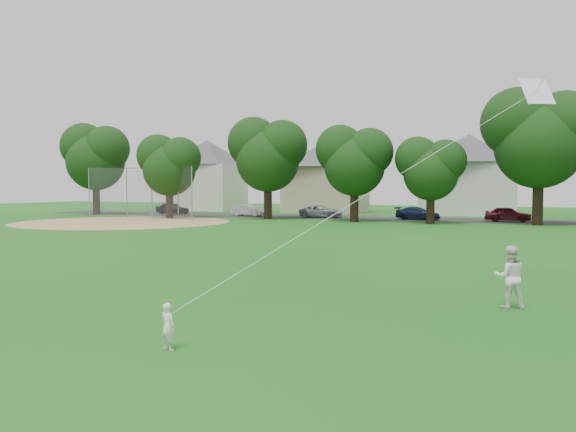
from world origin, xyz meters
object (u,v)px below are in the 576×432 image
at_px(baseball_backstop, 149,193).
at_px(older_boy, 510,277).
at_px(toddler, 168,326).
at_px(kite, 395,177).

bearing_deg(baseball_backstop, older_boy, -42.13).
height_order(toddler, older_boy, older_boy).
relative_size(toddler, baseball_backstop, 0.08).
distance_m(older_boy, kite, 3.83).
distance_m(kite, baseball_backstop, 42.50).
distance_m(toddler, baseball_backstop, 44.18).
xyz_separation_m(toddler, older_boy, (5.75, 6.26, 0.33)).
xyz_separation_m(older_boy, kite, (-2.58, -1.40, 2.46)).
xyz_separation_m(older_boy, baseball_backstop, (-32.17, 29.10, 1.63)).
bearing_deg(kite, baseball_backstop, 134.14).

